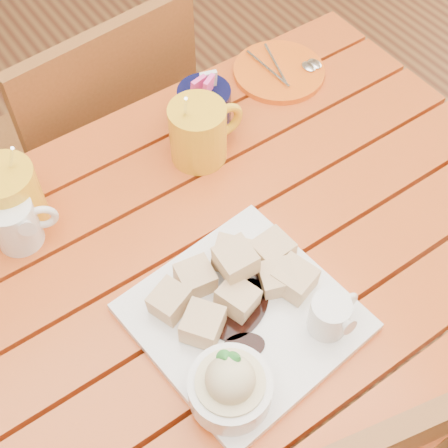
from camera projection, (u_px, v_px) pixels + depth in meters
ground at (214, 424)px, 1.59m from camera, size 5.00×5.00×0.00m
table at (209, 304)px, 1.07m from camera, size 1.20×0.79×0.75m
dessert_plate at (244, 326)px, 0.89m from camera, size 0.32×0.32×0.12m
coffee_mug_left at (8, 197)px, 0.99m from camera, size 0.14×0.10×0.17m
coffee_mug_right at (200, 132)px, 1.08m from camera, size 0.14×0.10×0.17m
cream_pitcher at (16, 222)px, 0.98m from camera, size 0.11×0.09×0.09m
sugar_caddy at (204, 104)px, 1.14m from camera, size 0.10×0.10×0.11m
orange_saucer at (280, 71)px, 1.24m from camera, size 0.18×0.18×0.02m
chair_far at (101, 142)px, 1.50m from camera, size 0.45×0.45×0.87m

